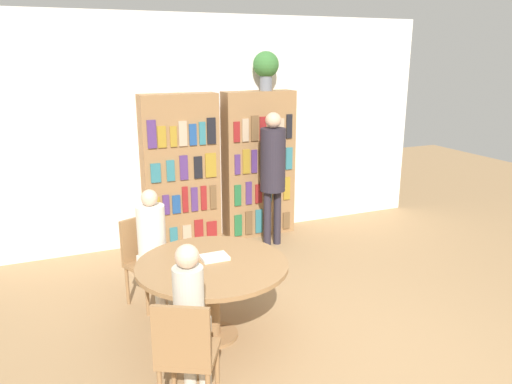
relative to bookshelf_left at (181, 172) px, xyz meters
The scene contains 12 objects.
ground_plane 3.61m from the bookshelf_left, 80.76° to the right, with size 16.00×16.00×0.00m, color #9E7A51.
wall_back 0.77m from the bookshelf_left, 19.23° to the left, with size 6.40×0.07×3.00m.
bookshelf_left is the anchor object (origin of this frame).
bookshelf_right 1.11m from the bookshelf_left, ahead, with size 0.99×0.34×2.01m.
flower_vase 1.80m from the bookshelf_left, ahead, with size 0.35×0.35×0.52m.
reading_table 2.42m from the bookshelf_left, 98.86° to the right, with size 1.35×1.35×0.73m.
chair_near_camera 3.39m from the bookshelf_left, 104.93° to the right, with size 0.54×0.54×0.90m.
chair_left_side 1.72m from the bookshelf_left, 118.73° to the right, with size 0.53×0.53×0.90m.
seated_reader_left 1.78m from the bookshelf_left, 114.05° to the right, with size 0.39×0.42×1.23m.
seated_reader_right 3.19m from the bookshelf_left, 104.08° to the right, with size 0.35×0.39×1.24m.
librarian_standing 1.21m from the bookshelf_left, 24.61° to the right, with size 0.33×0.60×1.78m.
open_book_on_table 2.32m from the bookshelf_left, 97.99° to the right, with size 0.24×0.18×0.03m.
Camera 1 is at (-2.18, -2.81, 2.50)m, focal length 35.00 mm.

